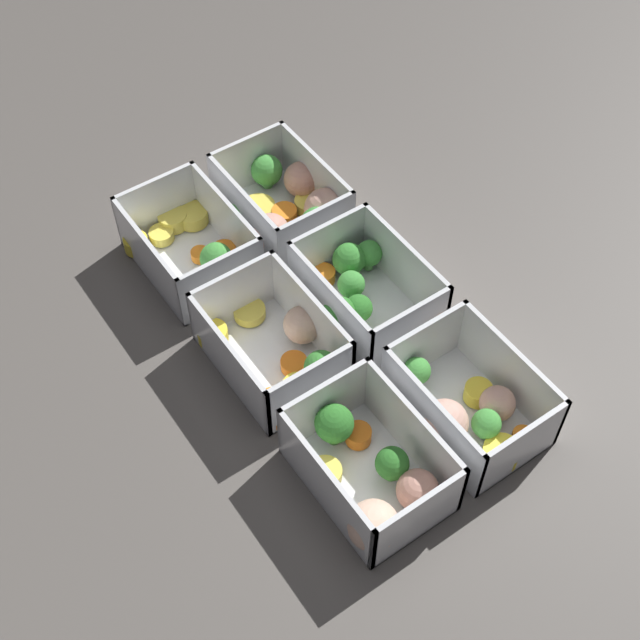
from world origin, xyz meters
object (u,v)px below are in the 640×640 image
Objects in this scene: container_near_left at (467,408)px; container_far_left at (372,474)px; container_near_right at (289,204)px; container_far_center at (280,346)px; container_far_right at (191,246)px; container_near_center at (369,293)px.

container_near_left is 1.01× the size of container_far_left.
container_near_right is 0.36m from container_far_left.
container_far_center is at bearing 33.13° from container_near_left.
container_far_left is (-0.01, 0.12, 0.00)m from container_near_left.
container_far_left is at bearing 92.57° from container_near_left.
container_far_center and container_far_right have the same top height.
container_near_left is 0.20m from container_far_center.
container_far_center is at bearing 143.58° from container_near_right.
container_far_right is (0.34, 0.11, -0.00)m from container_near_left.
container_near_center and container_far_center have the same top height.
container_near_left is at bearing 177.90° from container_near_right.
container_near_center is 0.21m from container_far_right.
container_near_left and container_near_center have the same top height.
container_near_left is 0.96× the size of container_far_center.
container_near_center is at bearing -88.48° from container_far_center.
container_near_right is 0.20m from container_far_center.
container_far_right is at bearing -1.10° from container_far_left.
container_far_center is at bearing -178.42° from container_far_right.
container_near_center is 1.13× the size of container_near_right.
container_near_right is at bearing -94.74° from container_far_right.
container_near_center is at bearing -36.03° from container_far_left.
container_near_center is at bearing -144.81° from container_far_right.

